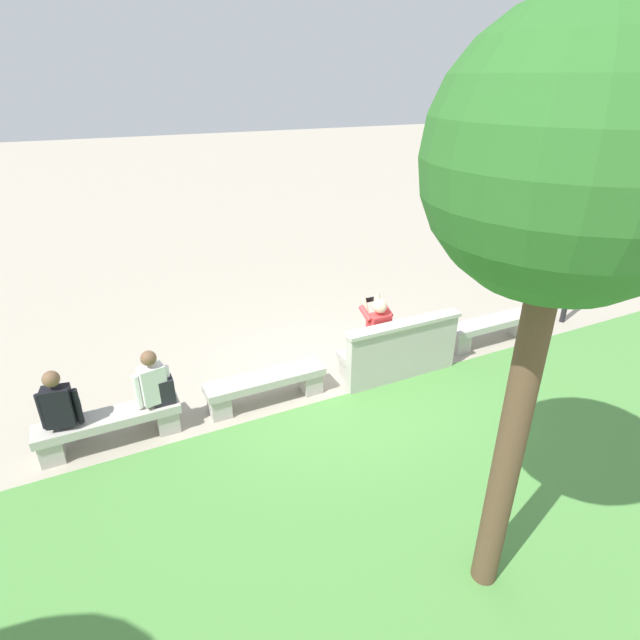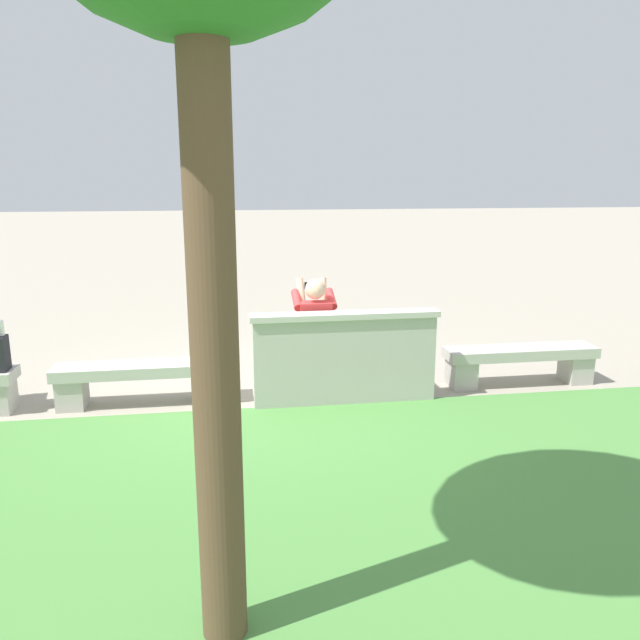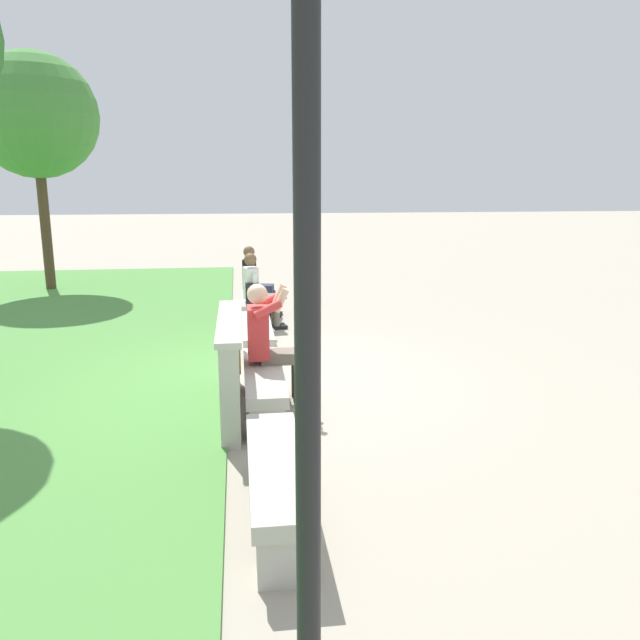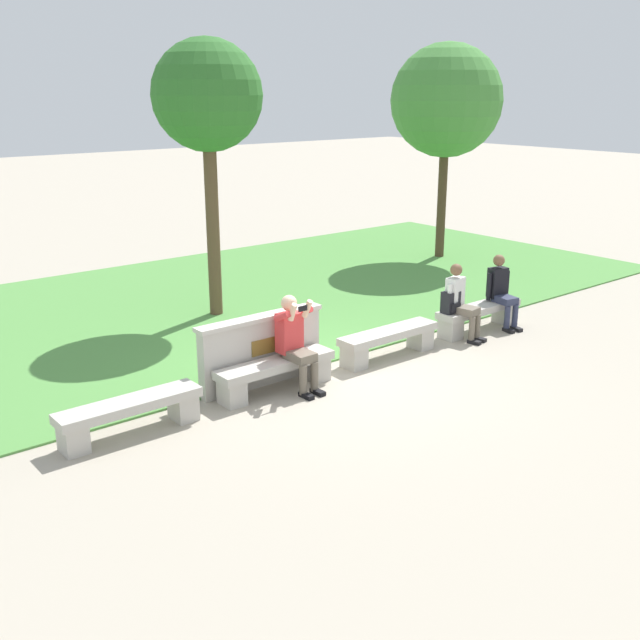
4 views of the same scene
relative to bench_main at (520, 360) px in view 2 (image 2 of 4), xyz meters
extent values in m
plane|color=#A89E8C|center=(3.23, 0.00, -0.29)|extent=(80.00, 80.00, 0.00)
cube|color=#B7B2A8|center=(0.00, 0.00, 0.10)|extent=(1.79, 0.40, 0.12)
cube|color=#B7B2A8|center=(-0.71, 0.00, -0.13)|extent=(0.28, 0.34, 0.33)
cube|color=#B7B2A8|center=(0.71, 0.00, -0.13)|extent=(0.28, 0.34, 0.33)
cube|color=#B7B2A8|center=(2.15, 0.00, 0.10)|extent=(1.79, 0.40, 0.12)
cube|color=#B7B2A8|center=(1.44, 0.00, -0.13)|extent=(0.28, 0.34, 0.33)
cube|color=#B7B2A8|center=(2.87, 0.00, -0.13)|extent=(0.28, 0.34, 0.33)
cube|color=#B7B2A8|center=(4.30, 0.00, 0.10)|extent=(1.79, 0.40, 0.12)
cube|color=#B7B2A8|center=(3.59, 0.00, -0.13)|extent=(0.28, 0.34, 0.33)
cube|color=#B7B2A8|center=(5.02, 0.00, -0.13)|extent=(0.28, 0.34, 0.33)
cube|color=#B7B2A8|center=(2.15, 0.34, 0.18)|extent=(1.93, 0.18, 0.95)
cube|color=beige|center=(2.15, 0.34, 0.69)|extent=(1.99, 0.24, 0.06)
cube|color=brown|center=(2.15, 0.24, 0.29)|extent=(0.44, 0.02, 0.22)
cube|color=black|center=(2.33, -0.45, -0.26)|extent=(0.10, 0.24, 0.06)
cylinder|color=#6B6051|center=(2.33, -0.38, -0.05)|extent=(0.11, 0.11, 0.42)
cube|color=black|center=(2.53, -0.45, -0.26)|extent=(0.10, 0.24, 0.06)
cylinder|color=#6B6051|center=(2.53, -0.38, -0.05)|extent=(0.11, 0.11, 0.42)
cube|color=#6B6051|center=(2.43, -0.19, 0.22)|extent=(0.31, 0.42, 0.12)
cube|color=#D83838|center=(2.42, 0.04, 0.50)|extent=(0.34, 0.23, 0.56)
sphere|color=beige|center=(2.42, 0.04, 0.92)|extent=(0.22, 0.22, 0.22)
cylinder|color=#D83838|center=(2.24, -0.06, 0.79)|extent=(0.10, 0.31, 0.21)
cylinder|color=beige|center=(2.30, -0.20, 0.87)|extent=(0.10, 0.19, 0.27)
cylinder|color=#D83838|center=(2.62, -0.06, 0.79)|extent=(0.10, 0.31, 0.21)
cylinder|color=beige|center=(2.55, -0.20, 0.87)|extent=(0.10, 0.19, 0.27)
cube|color=black|center=(2.43, -0.26, 0.91)|extent=(0.15, 0.01, 0.08)
cube|color=black|center=(5.85, -0.43, -0.26)|extent=(0.14, 0.23, 0.06)
cylinder|color=#6B6051|center=(5.84, -0.37, -0.05)|extent=(0.10, 0.10, 0.42)
cylinder|color=silver|center=(5.66, -0.02, 0.43)|extent=(0.08, 0.08, 0.48)
cylinder|color=brown|center=(3.44, 3.65, 1.37)|extent=(0.23, 0.23, 3.33)
camera|label=1|loc=(6.27, 5.89, 4.05)|focal=28.00mm
camera|label=2|loc=(3.37, 6.56, 2.09)|focal=35.00mm
camera|label=3|loc=(-4.13, 0.23, 2.09)|focal=35.00mm
camera|label=4|loc=(-3.42, -7.83, 3.71)|focal=42.00mm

